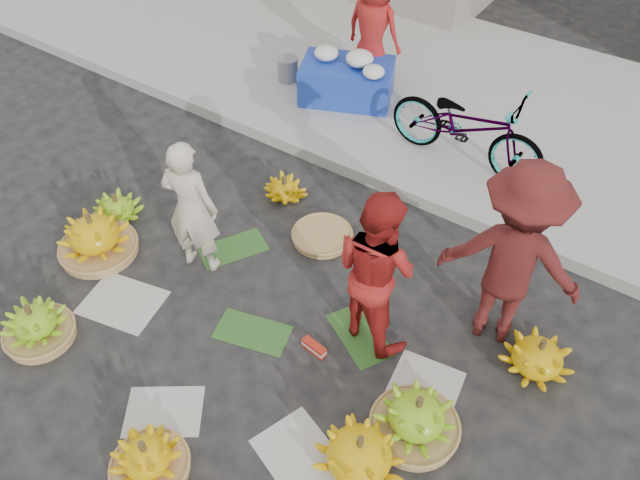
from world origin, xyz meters
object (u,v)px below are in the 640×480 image
Objects in this scene: vendor_cream at (191,208)px; bicycle at (468,126)px; banana_bunch_0 at (95,236)px; banana_bunch_4 at (416,417)px; flower_table at (347,79)px.

vendor_cream is 0.79× the size of bicycle.
banana_bunch_0 is 0.97× the size of banana_bunch_4.
banana_bunch_0 is at bearing -179.54° from banana_bunch_4.
banana_bunch_4 is 0.43× the size of bicycle.
vendor_cream is at bearing -106.82° from flower_table.
banana_bunch_0 is at bearing 10.57° from vendor_cream.
vendor_cream reaches higher than bicycle.
banana_bunch_4 is at bearing 154.96° from vendor_cream.
banana_bunch_0 reaches higher than banana_bunch_4.
banana_bunch_0 is 0.53× the size of vendor_cream.
vendor_cream reaches higher than banana_bunch_4.
banana_bunch_4 is 2.64m from vendor_cream.
bicycle is (-1.08, 3.15, 0.39)m from banana_bunch_4.
flower_table reaches higher than banana_bunch_0.
flower_table is 1.82m from bicycle.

